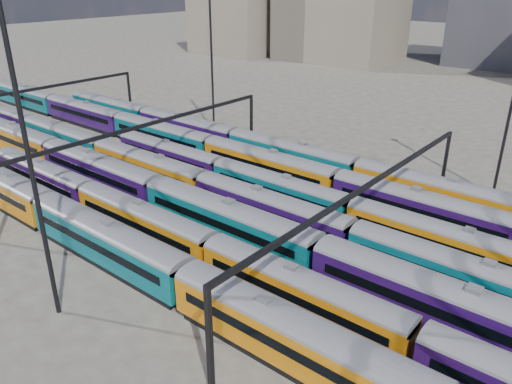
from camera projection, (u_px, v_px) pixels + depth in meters
The scene contains 13 objects.
ground at pixel (276, 230), 52.46m from camera, with size 500.00×500.00×0.00m, color #48433D.
rake_1 at pixel (418, 340), 33.11m from camera, with size 113.09×2.76×4.63m.
rake_2 at pixel (156, 190), 55.28m from camera, with size 127.45×3.11×5.24m.
rake_3 at pixel (270, 206), 51.93m from camera, with size 136.52×2.85×4.79m.
rake_4 at pixel (439, 237), 46.20m from camera, with size 92.48×2.71×4.55m.
rake_5 at pixel (211, 146), 69.55m from camera, with size 121.87×2.97×5.00m.
rake_6 at pixel (437, 190), 55.53m from camera, with size 140.60×2.94×4.94m.
gantry_0 at pixel (25, 97), 78.75m from camera, with size 0.35×40.35×8.03m.
gantry_1 at pixel (147, 133), 61.34m from camera, with size 0.35×40.35×8.03m.
gantry_2 at pixel (367, 196), 43.92m from camera, with size 0.35×40.35×8.03m.
mast_1 at pixel (211, 47), 79.83m from camera, with size 1.40×0.50×25.60m.
mast_2 at pixel (26, 145), 34.17m from camera, with size 1.40×0.50×25.60m.
mast_6 at pixel (5, 36), 93.14m from camera, with size 1.40×0.50×25.60m.
Camera 1 is at (27.84, -37.20, 24.77)m, focal length 35.00 mm.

